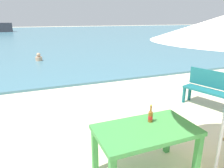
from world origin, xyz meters
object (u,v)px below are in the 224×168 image
swimmer_person (39,58)px  bench_teal_center (209,87)px  picnic_table_green (146,135)px  beer_bottle_amber (150,116)px

swimmer_person → bench_teal_center: bearing=-64.9°
picnic_table_green → beer_bottle_amber: 0.29m
picnic_table_green → swimmer_person: 9.35m
beer_bottle_amber → swimmer_person: (-1.00, 9.15, -0.61)m
beer_bottle_amber → bench_teal_center: size_ratio=0.21×
picnic_table_green → bench_teal_center: 3.19m
bench_teal_center → swimmer_person: (-3.63, 7.74, -0.30)m
beer_bottle_amber → swimmer_person: size_ratio=0.65×
bench_teal_center → swimmer_person: bearing=115.1°
bench_teal_center → swimmer_person: 8.55m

